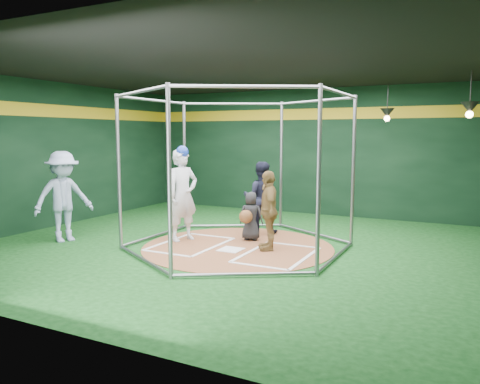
% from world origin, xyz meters
% --- Properties ---
extents(room_shell, '(10.10, 9.10, 3.53)m').
position_xyz_m(room_shell, '(0.00, 0.01, 1.75)').
color(room_shell, '#0C3911').
rests_on(room_shell, ground).
extents(clay_disc, '(3.80, 3.80, 0.01)m').
position_xyz_m(clay_disc, '(0.00, 0.00, 0.01)').
color(clay_disc, brown).
rests_on(clay_disc, ground).
extents(home_plate, '(0.43, 0.43, 0.01)m').
position_xyz_m(home_plate, '(0.00, -0.30, 0.02)').
color(home_plate, white).
rests_on(home_plate, clay_disc).
extents(batter_box_left, '(1.17, 1.77, 0.01)m').
position_xyz_m(batter_box_left, '(-0.95, -0.25, 0.02)').
color(batter_box_left, white).
rests_on(batter_box_left, clay_disc).
extents(batter_box_right, '(1.17, 1.77, 0.01)m').
position_xyz_m(batter_box_right, '(0.95, -0.25, 0.02)').
color(batter_box_right, white).
rests_on(batter_box_right, clay_disc).
extents(batting_cage, '(4.05, 4.67, 3.00)m').
position_xyz_m(batting_cage, '(-0.00, -0.00, 1.50)').
color(batting_cage, gray).
rests_on(batting_cage, ground).
extents(pendant_lamp_near, '(0.34, 0.34, 0.90)m').
position_xyz_m(pendant_lamp_near, '(2.20, 3.60, 2.74)').
color(pendant_lamp_near, black).
rests_on(pendant_lamp_near, room_shell).
extents(pendant_lamp_far, '(0.34, 0.34, 0.90)m').
position_xyz_m(pendant_lamp_far, '(4.00, 2.00, 2.74)').
color(pendant_lamp_far, black).
rests_on(pendant_lamp_far, room_shell).
extents(batter_figure, '(0.69, 0.82, 1.99)m').
position_xyz_m(batter_figure, '(-1.30, 0.01, 1.00)').
color(batter_figure, silver).
rests_on(batter_figure, clay_disc).
extents(visitor_leopard, '(0.78, 0.97, 1.54)m').
position_xyz_m(visitor_leopard, '(0.63, 0.07, 0.78)').
color(visitor_leopard, '#AF8A4B').
rests_on(visitor_leopard, clay_disc).
extents(catcher_figure, '(0.57, 0.61, 1.03)m').
position_xyz_m(catcher_figure, '(-0.02, 0.64, 0.53)').
color(catcher_figure, black).
rests_on(catcher_figure, clay_disc).
extents(umpire, '(0.96, 0.87, 1.62)m').
position_xyz_m(umpire, '(-0.13, 1.40, 0.82)').
color(umpire, black).
rests_on(umpire, clay_disc).
extents(bystander_blue, '(1.12, 1.40, 1.90)m').
position_xyz_m(bystander_blue, '(-3.50, -1.16, 0.95)').
color(bystander_blue, '#95A4C5').
rests_on(bystander_blue, ground).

